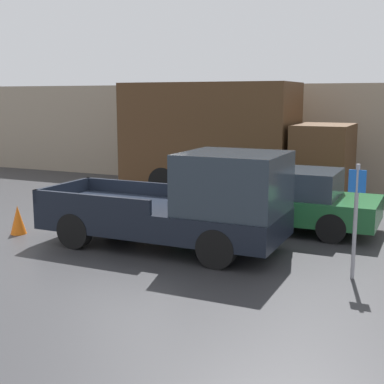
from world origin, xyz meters
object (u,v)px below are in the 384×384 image
(delivery_truck, at_px, (225,137))
(parking_sign, at_px, (356,215))
(pickup_truck, at_px, (188,205))
(traffic_cone, at_px, (18,220))
(car, at_px, (279,198))

(delivery_truck, height_order, parking_sign, delivery_truck)
(delivery_truck, bearing_deg, pickup_truck, -75.84)
(parking_sign, bearing_deg, traffic_cone, -179.64)
(pickup_truck, distance_m, traffic_cone, 4.33)
(traffic_cone, bearing_deg, car, 30.16)
(parking_sign, height_order, traffic_cone, parking_sign)
(delivery_truck, relative_size, traffic_cone, 10.61)
(pickup_truck, relative_size, traffic_cone, 7.74)
(pickup_truck, bearing_deg, traffic_cone, -173.69)
(car, relative_size, delivery_truck, 0.67)
(parking_sign, bearing_deg, pickup_truck, 173.07)
(delivery_truck, distance_m, traffic_cone, 7.34)
(pickup_truck, distance_m, car, 2.98)
(pickup_truck, height_order, car, pickup_truck)
(car, xyz_separation_m, traffic_cone, (-5.48, -3.18, -0.42))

